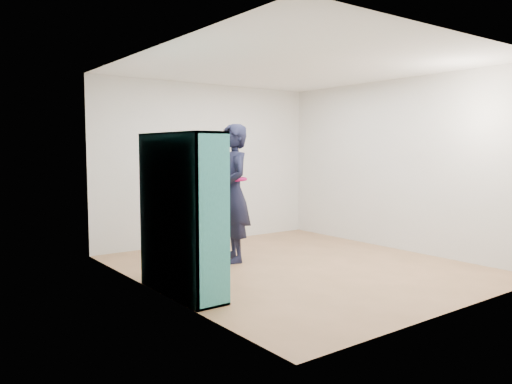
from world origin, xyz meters
TOP-DOWN VIEW (x-y plane):
  - floor at (0.00, 0.00)m, footprint 4.50×4.50m
  - ceiling at (0.00, 0.00)m, footprint 4.50×4.50m
  - wall_left at (-2.00, 0.00)m, footprint 0.02×4.50m
  - wall_right at (2.00, 0.00)m, footprint 0.02×4.50m
  - wall_back at (0.00, 2.25)m, footprint 4.00×0.02m
  - wall_front at (0.00, -2.25)m, footprint 4.00×0.02m
  - bookshelf at (-1.83, -0.18)m, footprint 0.38×1.29m
  - person at (-0.49, 0.78)m, footprint 0.63×0.79m
  - smartphone at (-0.62, 0.90)m, footprint 0.03×0.09m

SIDE VIEW (x-z plane):
  - floor at x=0.00m, z-range 0.00..0.00m
  - bookshelf at x=-1.83m, z-range -0.02..1.69m
  - person at x=-0.49m, z-range 0.00..1.88m
  - smartphone at x=-0.62m, z-range 1.00..1.13m
  - wall_left at x=-2.00m, z-range 0.00..2.60m
  - wall_right at x=2.00m, z-range 0.00..2.60m
  - wall_back at x=0.00m, z-range 0.00..2.60m
  - wall_front at x=0.00m, z-range 0.00..2.60m
  - ceiling at x=0.00m, z-range 2.60..2.60m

